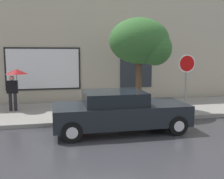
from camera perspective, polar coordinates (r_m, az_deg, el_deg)
The scene contains 8 objects.
ground_plane at distance 9.02m, azimuth -0.61°, elevation -9.20°, with size 60.00×60.00×0.00m, color #333338.
sidewalk at distance 11.86m, azimuth -3.50°, elevation -4.68°, with size 20.00×4.00×0.15m, color gray.
building_facade at distance 14.07m, azimuth -5.26°, elevation 11.20°, with size 20.00×0.67×7.00m.
parked_car at distance 8.95m, azimuth 1.62°, elevation -4.77°, with size 4.52×1.94×1.38m.
fire_hydrant at distance 10.29m, azimuth -5.42°, elevation -4.16°, with size 0.30×0.44×0.74m.
pedestrian_with_umbrella at distance 12.10m, azimuth -20.42°, elevation 2.38°, with size 0.94×0.94×1.83m.
street_tree at distance 11.38m, azimuth 6.66°, elevation 10.08°, with size 2.62×2.22×4.02m.
stop_sign at distance 11.54m, azimuth 15.96°, elevation 3.78°, with size 0.76×0.10×2.46m.
Camera 1 is at (-1.71, -8.45, 2.64)m, focal length 41.84 mm.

